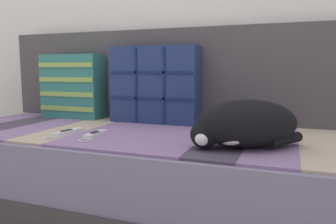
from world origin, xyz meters
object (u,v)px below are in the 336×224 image
Objects in this scene: throw_pillow_quilted at (155,85)px; game_remote_far at (95,135)px; sleeping_cat at (244,125)px; throw_pillow_striped at (73,86)px; game_remote_near at (67,133)px; couch at (133,170)px.

game_remote_far is (-0.09, -0.44, -0.19)m from throw_pillow_quilted.
sleeping_cat is at bearing 1.83° from game_remote_far.
throw_pillow_quilted is 0.52m from throw_pillow_striped.
throw_pillow_striped is 0.64m from game_remote_far.
throw_pillow_striped is 0.56m from game_remote_near.
game_remote_near reaches higher than couch.
throw_pillow_striped is at bearing 123.31° from game_remote_near.
sleeping_cat is at bearing 1.72° from game_remote_near.
game_remote_near is (-0.20, -0.22, 0.21)m from couch.
game_remote_far is at bearing -45.61° from throw_pillow_striped.
couch is at bearing 72.98° from game_remote_far.
game_remote_near is at bearing -56.69° from throw_pillow_striped.
sleeping_cat is 0.61m from game_remote_far.
game_remote_near is (0.29, -0.44, -0.17)m from throw_pillow_striped.
throw_pillow_quilted is 0.49m from game_remote_far.
game_remote_near is 1.08× the size of game_remote_far.
couch is 4.13× the size of throw_pillow_quilted.
couch is at bearing 46.75° from game_remote_near.
throw_pillow_striped is at bearing 157.98° from sleeping_cat.
throw_pillow_quilted reaches higher than couch.
throw_pillow_quilted reaches higher than sleeping_cat.
sleeping_cat is at bearing -38.92° from throw_pillow_quilted.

